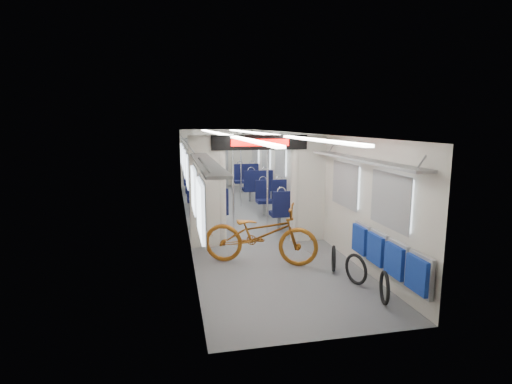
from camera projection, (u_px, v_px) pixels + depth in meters
carriage at (244, 165)px, 10.02m from camera, size 12.00×12.02×2.31m
bicycle at (260, 234)px, 7.24m from camera, size 2.22×1.46×1.10m
flip_bench at (386, 255)px, 6.03m from camera, size 0.12×2.14×0.55m
bike_hoop_a at (384, 289)px, 5.64m from camera, size 0.19×0.48×0.49m
bike_hoop_b at (356, 271)px, 6.35m from camera, size 0.18×0.50×0.50m
bike_hoop_c at (334, 260)px, 6.90m from camera, size 0.20×0.45×0.46m
seat_bay_near_left at (206, 200)px, 10.50m from camera, size 0.92×2.10×1.11m
seat_bay_near_right at (280, 202)px, 10.35m from camera, size 0.89×2.00×1.08m
seat_bay_far_left at (198, 183)px, 13.56m from camera, size 0.91×2.07×1.10m
seat_bay_far_right at (252, 180)px, 13.95m from camera, size 0.95×2.26×1.16m
stanchion_near_left at (233, 184)px, 9.17m from camera, size 0.04×0.04×2.30m
stanchion_near_right at (267, 185)px, 9.07m from camera, size 0.04×0.04×2.30m
stanchion_far_left at (219, 170)px, 11.91m from camera, size 0.04×0.04×2.30m
stanchion_far_right at (241, 170)px, 12.09m from camera, size 0.04×0.04×2.30m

